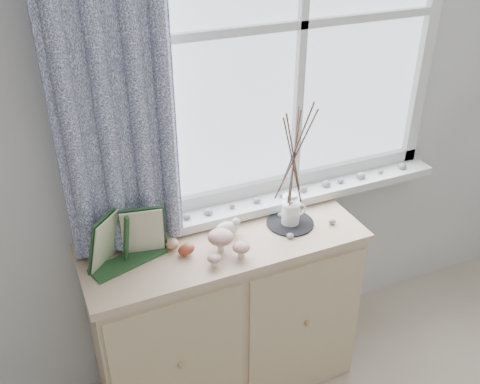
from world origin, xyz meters
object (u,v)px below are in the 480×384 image
Objects in this scene: toadstool_cluster at (225,242)px; sideboard at (226,316)px; twig_pitcher at (294,153)px; botanical_book at (127,241)px.

sideboard is at bearing 67.51° from toadstool_cluster.
twig_pitcher is (0.31, 0.00, 0.77)m from sideboard.
sideboard is 6.54× the size of toadstool_cluster.
toadstool_cluster is at bearing -157.27° from twig_pitcher.
twig_pitcher is at bearing -15.93° from botanical_book.
twig_pitcher reaches higher than sideboard.
twig_pitcher reaches higher than toadstool_cluster.
twig_pitcher reaches higher than botanical_book.
sideboard is 0.49m from toadstool_cluster.
botanical_book reaches higher than toadstool_cluster.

